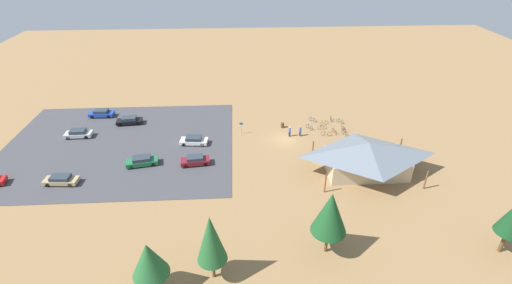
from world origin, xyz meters
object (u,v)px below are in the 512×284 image
car_maroon_end_stall (195,160)px  car_blue_back_corner (102,113)px  bicycle_purple_lone_west (345,133)px  car_tan_second_row (61,180)px  bicycle_red_yard_center (334,131)px  car_white_mid_lot (194,140)px  trash_bin (282,125)px  pine_far_west (330,213)px  bicycle_black_edge_south (343,129)px  bicycle_purple_mid_cluster (322,128)px  visitor_near_lot (290,131)px  car_black_near_entry (129,120)px  bicycle_green_yard_front (340,121)px  visitor_at_bikes (300,131)px  bicycle_green_back_row (331,119)px  bicycle_teal_front_row (309,127)px  bike_pavilion (367,155)px  pine_center (149,260)px  lot_sign (241,126)px  car_green_far_end (142,161)px  bicycle_yellow_lone_east (324,123)px  car_silver_aisle_side (78,133)px  bicycle_orange_yard_right (326,134)px  pine_west (211,239)px  visitor_by_pavilion (357,137)px

car_maroon_end_stall → car_blue_back_corner: (18.86, -17.22, -0.01)m
bicycle_purple_lone_west → car_tan_second_row: (42.69, 11.39, 0.30)m
bicycle_red_yard_center → car_white_mid_lot: (23.74, 2.29, 0.34)m
trash_bin → car_maroon_end_stall: car_maroon_end_stall is taller
car_tan_second_row → car_blue_back_corner: bearing=-87.7°
pine_far_west → bicycle_black_edge_south: pine_far_west is taller
bicycle_purple_mid_cluster → visitor_near_lot: size_ratio=0.89×
bicycle_black_edge_south → car_white_mid_lot: size_ratio=0.37×
bicycle_black_edge_south → car_black_near_entry: (37.81, -4.63, 0.35)m
bicycle_black_edge_south → bicycle_green_yard_front: 2.97m
bicycle_purple_mid_cluster → visitor_at_bikes: (4.22, 2.11, 0.59)m
bicycle_green_back_row → bicycle_red_yard_center: 4.74m
bicycle_teal_front_row → bike_pavilion: bearing=112.6°
pine_center → car_tan_second_row: size_ratio=1.33×
pine_far_west → bicycle_red_yard_center: bearing=-105.6°
lot_sign → pine_center: (9.11, 31.29, 2.90)m
car_tan_second_row → car_white_mid_lot: car_white_mid_lot is taller
bicycle_green_back_row → visitor_near_lot: 9.89m
lot_sign → pine_far_west: (-8.62, 27.15, 4.01)m
bicycle_black_edge_south → car_green_far_end: car_green_far_end is taller
car_maroon_end_stall → visitor_near_lot: bearing=-152.7°
car_green_far_end → pine_center: bearing=104.6°
bicycle_purple_lone_west → bicycle_yellow_lone_east: bearing=-56.4°
bicycle_black_edge_south → car_maroon_end_stall: size_ratio=0.38×
car_blue_back_corner → bicycle_yellow_lone_east: bearing=172.2°
bicycle_green_yard_front → car_tan_second_row: car_tan_second_row is taller
bicycle_black_edge_south → lot_sign: bearing=0.0°
bicycle_purple_mid_cluster → bicycle_teal_front_row: bicycle_teal_front_row is taller
bicycle_red_yard_center → car_blue_back_corner: (41.86, -8.83, 0.36)m
bicycle_black_edge_south → bicycle_red_yard_center: bearing=25.6°
car_silver_aisle_side → car_white_mid_lot: 19.93m
car_tan_second_row → car_black_near_entry: bearing=-106.0°
car_silver_aisle_side → car_maroon_end_stall: size_ratio=1.00×
pine_far_west → car_blue_back_corner: pine_far_west is taller
pine_center → pine_far_west: size_ratio=0.79×
bicycle_green_back_row → bicycle_green_yard_front: (-1.45, 0.86, -0.01)m
car_tan_second_row → bicycle_orange_yard_right: bearing=-163.8°
car_blue_back_corner → visitor_near_lot: size_ratio=2.46×
bicycle_purple_mid_cluster → trash_bin: bearing=-9.3°
pine_west → visitor_near_lot: pine_west is taller
trash_bin → pine_west: (10.76, 31.70, 4.75)m
bike_pavilion → visitor_at_bikes: bearing=-55.6°
lot_sign → car_maroon_end_stall: bearing=52.7°
pine_center → car_white_mid_lot: pine_center is taller
bike_pavilion → pine_west: bearing=39.5°
pine_far_west → bicycle_teal_front_row: size_ratio=5.23×
bicycle_black_edge_south → car_tan_second_row: bearing=16.9°
car_silver_aisle_side → visitor_by_pavilion: size_ratio=2.60×
lot_sign → bicycle_green_yard_front: lot_sign is taller
lot_sign → bicycle_purple_lone_west: (-17.60, 1.65, -1.01)m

